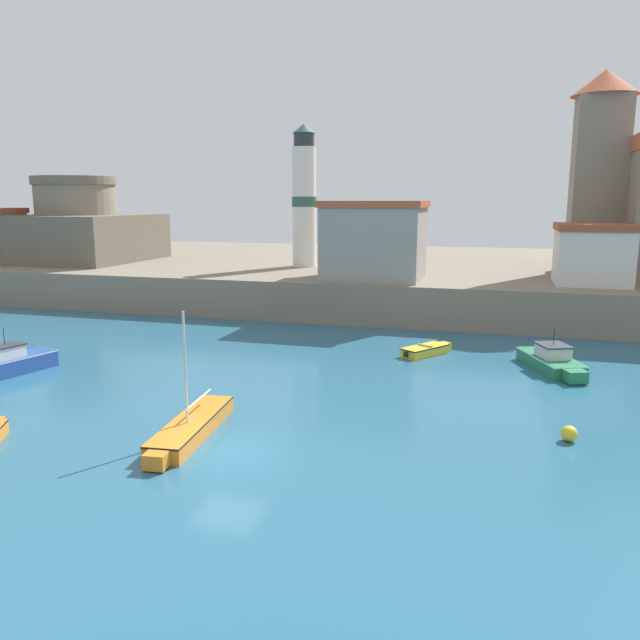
{
  "coord_description": "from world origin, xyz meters",
  "views": [
    {
      "loc": [
        9.28,
        -20.01,
        9.23
      ],
      "look_at": [
        -0.92,
        15.88,
        2.0
      ],
      "focal_mm": 35.0,
      "sensor_mm": 36.0,
      "label": 1
    }
  ],
  "objects_px": {
    "dinghy_yellow_4": "(426,350)",
    "mooring_buoy": "(569,434)",
    "fortress": "(77,230)",
    "harbor_shed_mid_row": "(593,254)",
    "motorboat_blue_1": "(7,363)",
    "harbor_shed_far_end": "(375,240)",
    "lighthouse": "(304,199)",
    "sailboat_orange_2": "(191,427)",
    "motorboat_green_0": "(552,361)"
  },
  "relations": [
    {
      "from": "dinghy_yellow_4",
      "to": "lighthouse",
      "type": "bearing_deg",
      "value": 125.97
    },
    {
      "from": "lighthouse",
      "to": "motorboat_green_0",
      "type": "bearing_deg",
      "value": -44.44
    },
    {
      "from": "motorboat_green_0",
      "to": "lighthouse",
      "type": "bearing_deg",
      "value": 135.56
    },
    {
      "from": "motorboat_green_0",
      "to": "harbor_shed_mid_row",
      "type": "xyz_separation_m",
      "value": [
        3.51,
        13.93,
        4.8
      ]
    },
    {
      "from": "motorboat_green_0",
      "to": "harbor_shed_far_end",
      "type": "bearing_deg",
      "value": 134.13
    },
    {
      "from": "fortress",
      "to": "harbor_shed_far_end",
      "type": "xyz_separation_m",
      "value": [
        32.0,
        -6.52,
        0.01
      ]
    },
    {
      "from": "dinghy_yellow_4",
      "to": "fortress",
      "type": "height_order",
      "value": "fortress"
    },
    {
      "from": "sailboat_orange_2",
      "to": "motorboat_green_0",
      "type": "bearing_deg",
      "value": 44.39
    },
    {
      "from": "lighthouse",
      "to": "motorboat_blue_1",
      "type": "bearing_deg",
      "value": -104.86
    },
    {
      "from": "motorboat_blue_1",
      "to": "harbor_shed_far_end",
      "type": "distance_m",
      "value": 27.4
    },
    {
      "from": "sailboat_orange_2",
      "to": "harbor_shed_mid_row",
      "type": "height_order",
      "value": "harbor_shed_mid_row"
    },
    {
      "from": "sailboat_orange_2",
      "to": "motorboat_blue_1",
      "type": "bearing_deg",
      "value": 158.57
    },
    {
      "from": "harbor_shed_far_end",
      "to": "lighthouse",
      "type": "bearing_deg",
      "value": 137.94
    },
    {
      "from": "sailboat_orange_2",
      "to": "dinghy_yellow_4",
      "type": "height_order",
      "value": "sailboat_orange_2"
    },
    {
      "from": "harbor_shed_mid_row",
      "to": "harbor_shed_far_end",
      "type": "distance_m",
      "value": 16.06
    },
    {
      "from": "harbor_shed_mid_row",
      "to": "motorboat_green_0",
      "type": "bearing_deg",
      "value": -104.15
    },
    {
      "from": "motorboat_green_0",
      "to": "mooring_buoy",
      "type": "relative_size",
      "value": 9.15
    },
    {
      "from": "motorboat_green_0",
      "to": "dinghy_yellow_4",
      "type": "xyz_separation_m",
      "value": [
        -7.04,
        1.57,
        -0.22
      ]
    },
    {
      "from": "harbor_shed_mid_row",
      "to": "dinghy_yellow_4",
      "type": "bearing_deg",
      "value": -130.49
    },
    {
      "from": "mooring_buoy",
      "to": "fortress",
      "type": "bearing_deg",
      "value": 145.76
    },
    {
      "from": "mooring_buoy",
      "to": "fortress",
      "type": "height_order",
      "value": "fortress"
    },
    {
      "from": "mooring_buoy",
      "to": "harbor_shed_far_end",
      "type": "distance_m",
      "value": 27.3
    },
    {
      "from": "lighthouse",
      "to": "harbor_shed_mid_row",
      "type": "bearing_deg",
      "value": -14.4
    },
    {
      "from": "motorboat_blue_1",
      "to": "harbor_shed_far_end",
      "type": "height_order",
      "value": "harbor_shed_far_end"
    },
    {
      "from": "lighthouse",
      "to": "mooring_buoy",
      "type": "bearing_deg",
      "value": -56.63
    },
    {
      "from": "mooring_buoy",
      "to": "lighthouse",
      "type": "height_order",
      "value": "lighthouse"
    },
    {
      "from": "fortress",
      "to": "lighthouse",
      "type": "height_order",
      "value": "lighthouse"
    },
    {
      "from": "lighthouse",
      "to": "harbor_shed_mid_row",
      "type": "xyz_separation_m",
      "value": [
        24.0,
        -6.16,
        -3.98
      ]
    },
    {
      "from": "dinghy_yellow_4",
      "to": "mooring_buoy",
      "type": "xyz_separation_m",
      "value": [
        6.89,
        -12.35,
        0.01
      ]
    },
    {
      "from": "mooring_buoy",
      "to": "harbor_shed_far_end",
      "type": "xyz_separation_m",
      "value": [
        -12.33,
        23.66,
        5.82
      ]
    },
    {
      "from": "dinghy_yellow_4",
      "to": "motorboat_blue_1",
      "type": "bearing_deg",
      "value": -153.66
    },
    {
      "from": "mooring_buoy",
      "to": "motorboat_blue_1",
      "type": "bearing_deg",
      "value": 176.16
    },
    {
      "from": "dinghy_yellow_4",
      "to": "fortress",
      "type": "bearing_deg",
      "value": 154.54
    },
    {
      "from": "motorboat_blue_1",
      "to": "harbor_shed_mid_row",
      "type": "xyz_separation_m",
      "value": [
        31.69,
        22.83,
        4.71
      ]
    },
    {
      "from": "motorboat_blue_1",
      "to": "lighthouse",
      "type": "xyz_separation_m",
      "value": [
        7.69,
        28.99,
        8.69
      ]
    },
    {
      "from": "motorboat_blue_1",
      "to": "sailboat_orange_2",
      "type": "relative_size",
      "value": 0.82
    },
    {
      "from": "fortress",
      "to": "motorboat_green_0",
      "type": "bearing_deg",
      "value": -23.56
    },
    {
      "from": "motorboat_green_0",
      "to": "motorboat_blue_1",
      "type": "bearing_deg",
      "value": -162.47
    },
    {
      "from": "mooring_buoy",
      "to": "harbor_shed_far_end",
      "type": "relative_size",
      "value": 0.08
    },
    {
      "from": "mooring_buoy",
      "to": "harbor_shed_mid_row",
      "type": "xyz_separation_m",
      "value": [
        3.67,
        24.71,
        5.01
      ]
    },
    {
      "from": "sailboat_orange_2",
      "to": "fortress",
      "type": "bearing_deg",
      "value": 131.66
    },
    {
      "from": "motorboat_green_0",
      "to": "mooring_buoy",
      "type": "xyz_separation_m",
      "value": [
        -0.16,
        -10.78,
        -0.21
      ]
    },
    {
      "from": "mooring_buoy",
      "to": "harbor_shed_mid_row",
      "type": "relative_size",
      "value": 0.12
    },
    {
      "from": "motorboat_green_0",
      "to": "fortress",
      "type": "xyz_separation_m",
      "value": [
        -44.49,
        19.4,
        5.61
      ]
    },
    {
      "from": "mooring_buoy",
      "to": "harbor_shed_mid_row",
      "type": "height_order",
      "value": "harbor_shed_mid_row"
    },
    {
      "from": "motorboat_green_0",
      "to": "sailboat_orange_2",
      "type": "distance_m",
      "value": 20.37
    },
    {
      "from": "sailboat_orange_2",
      "to": "harbor_shed_far_end",
      "type": "distance_m",
      "value": 27.8
    },
    {
      "from": "motorboat_blue_1",
      "to": "fortress",
      "type": "xyz_separation_m",
      "value": [
        -16.31,
        28.3,
        5.52
      ]
    },
    {
      "from": "sailboat_orange_2",
      "to": "mooring_buoy",
      "type": "relative_size",
      "value": 10.96
    },
    {
      "from": "dinghy_yellow_4",
      "to": "motorboat_green_0",
      "type": "bearing_deg",
      "value": -12.54
    }
  ]
}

